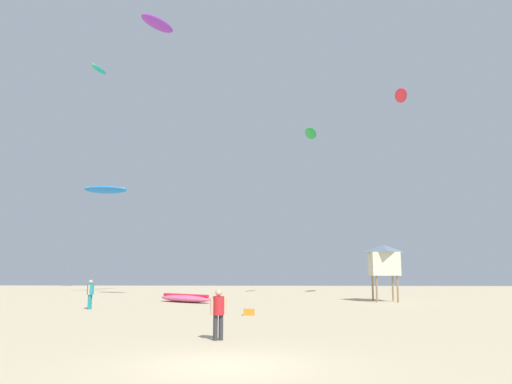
% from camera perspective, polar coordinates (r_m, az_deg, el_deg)
% --- Properties ---
extents(ground_plane, '(120.00, 120.00, 0.00)m').
position_cam_1_polar(ground_plane, '(13.18, -3.55, -19.09)').
color(ground_plane, '#C6B28C').
extents(person_foreground, '(0.53, 0.38, 1.69)m').
position_cam_1_polar(person_foreground, '(17.52, -4.30, -13.25)').
color(person_foreground, '#2D2D33').
rests_on(person_foreground, ground).
extents(person_midground, '(0.39, 0.57, 1.73)m').
position_cam_1_polar(person_midground, '(32.14, -18.29, -10.73)').
color(person_midground, teal).
rests_on(person_midground, ground).
extents(kite_grounded_near, '(4.78, 4.02, 0.59)m').
position_cam_1_polar(kite_grounded_near, '(37.28, -8.02, -11.86)').
color(kite_grounded_near, '#E5598C').
rests_on(kite_grounded_near, ground).
extents(lifeguard_tower, '(2.30, 2.30, 4.15)m').
position_cam_1_polar(lifeguard_tower, '(38.70, 14.31, -7.45)').
color(lifeguard_tower, '#8C704C').
rests_on(lifeguard_tower, ground).
extents(cooler_box, '(0.56, 0.36, 0.32)m').
position_cam_1_polar(cooler_box, '(26.71, -0.80, -13.48)').
color(cooler_box, orange).
rests_on(cooler_box, ground).
extents(kite_aloft_0, '(1.87, 3.59, 0.85)m').
position_cam_1_polar(kite_aloft_0, '(46.29, 6.24, 6.63)').
color(kite_aloft_0, green).
extents(kite_aloft_2, '(3.02, 3.87, 0.96)m').
position_cam_1_polar(kite_aloft_2, '(49.17, -11.11, 18.25)').
color(kite_aloft_2, purple).
extents(kite_aloft_3, '(4.31, 1.89, 0.91)m').
position_cam_1_polar(kite_aloft_3, '(52.94, -16.69, 0.26)').
color(kite_aloft_3, blue).
extents(kite_aloft_4, '(1.30, 2.93, 0.34)m').
position_cam_1_polar(kite_aloft_4, '(59.92, -17.38, 13.13)').
color(kite_aloft_4, '#19B29E').
extents(kite_aloft_5, '(2.05, 3.86, 0.52)m').
position_cam_1_polar(kite_aloft_5, '(46.35, 16.13, 10.45)').
color(kite_aloft_5, red).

